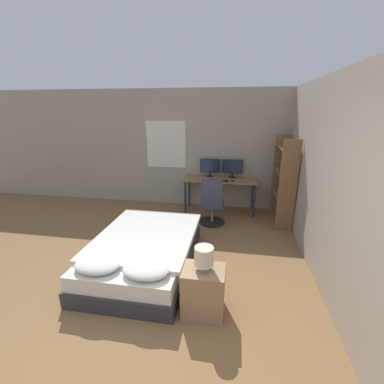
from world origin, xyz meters
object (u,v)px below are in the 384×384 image
Objects in this scene: desk at (220,183)px; keyboard at (220,181)px; computer_mouse at (233,181)px; monitor_left at (210,167)px; bed at (145,252)px; bookshelf at (285,178)px; monitor_right at (232,167)px; bedside_lamp at (204,256)px; office_chair at (212,207)px; nightstand at (203,291)px.

keyboard is (0.00, -0.19, 0.10)m from desk.
monitor_left is at bearing 144.38° from computer_mouse.
computer_mouse is at bearing -35.62° from monitor_left.
bed is 1.18× the size of bookshelf.
bookshelf is (1.03, -0.65, -0.03)m from monitor_right.
computer_mouse is at bearing 85.16° from bedside_lamp.
desk is 0.91× the size of bookshelf.
monitor_right is 1.22× the size of keyboard.
office_chair is at bearing -110.97° from monitor_right.
bookshelf reaches higher than bedside_lamp.
office_chair is (-0.38, -0.55, -0.40)m from computer_mouse.
desk is 22.87× the size of computer_mouse.
bedside_lamp reaches higher than nightstand.
monitor_right is 0.44m from computer_mouse.
bedside_lamp is 0.61× the size of monitor_right.
bedside_lamp is at bearing -86.92° from office_chair.
computer_mouse is (0.28, -0.00, 0.01)m from keyboard.
desk is 3.50× the size of monitor_right.
computer_mouse is (0.25, 2.96, 0.50)m from nightstand.
bed is 2.95m from monitor_right.
desk is (-0.03, 3.15, 0.39)m from nightstand.
keyboard is at bearing 168.35° from bookshelf.
bookshelf is (1.26, 2.69, 0.69)m from nightstand.
monitor_right reaches higher than bed.
bookshelf is (1.39, 0.28, 0.59)m from office_chair.
nightstand is at bearing -94.84° from computer_mouse.
monitor_left is at bearing 94.80° from nightstand.
monitor_right is (0.23, 3.34, 0.27)m from bedside_lamp.
monitor_right is 0.26× the size of bookshelf.
monitor_left is 1.00× the size of monitor_right.
computer_mouse is (1.22, 2.21, 0.54)m from bed.
bedside_lamp is 2.96m from keyboard.
monitor_left is 0.51m from keyboard.
bed is 29.53× the size of computer_mouse.
monitor_left is (-0.25, 0.19, 0.33)m from desk.
desk is at bearing 145.81° from computer_mouse.
monitor_left is 1.13m from office_chair.
monitor_left reaches higher than office_chair.
bedside_lamp is 0.17× the size of desk.
monitor_left is at bearing 75.03° from bed.
bedside_lamp is 2.97m from computer_mouse.
monitor_right is at bearing 148.00° from bookshelf.
nightstand is at bearing -115.07° from bookshelf.
desk is 0.22m from keyboard.
bedside_lamp is 0.74× the size of keyboard.
office_chair is (0.84, 1.66, 0.14)m from bed.
monitor_left is at bearing 142.86° from desk.
bedside_lamp is 3.15m from desk.
nightstand is 3.01m from computer_mouse.
bedside_lamp reaches higher than keyboard.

